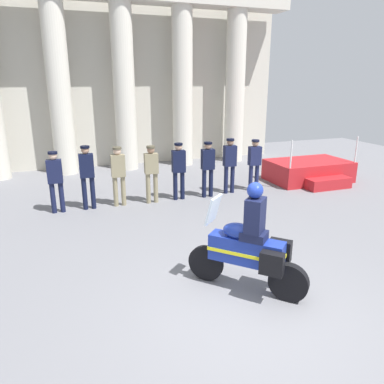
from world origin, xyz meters
The scene contains 12 objects.
ground_plane centered at (0.00, 0.00, 0.00)m, with size 28.00×28.00×0.00m, color slate.
colonnade_backdrop centered at (0.02, 10.77, 3.79)m, with size 13.52×1.66×7.40m.
reviewing_stand centered at (5.67, 6.15, 0.34)m, with size 2.75×2.20×1.61m.
officer_in_row_0 centered at (-2.68, 5.72, 0.97)m, with size 0.39×0.24×1.65m.
officer_in_row_1 centered at (-1.87, 5.73, 1.04)m, with size 0.39×0.24×1.75m.
officer_in_row_2 centered at (-1.03, 5.73, 0.99)m, with size 0.39×0.24×1.67m.
officer_in_row_3 centered at (-0.11, 5.68, 0.98)m, with size 0.39×0.24×1.66m.
officer_in_row_4 centered at (0.71, 5.71, 0.99)m, with size 0.39×0.24×1.69m.
officer_in_row_5 centered at (1.60, 5.65, 0.99)m, with size 0.39×0.24×1.68m.
officer_in_row_6 centered at (2.40, 5.81, 1.01)m, with size 0.39×0.24×1.71m.
officer_in_row_7 centered at (3.27, 5.81, 0.97)m, with size 0.39×0.24×1.64m.
motorcycle_with_rider centered at (0.28, 0.55, 0.79)m, with size 1.53×1.60×1.90m.
Camera 1 is at (-2.49, -4.32, 3.41)m, focal length 34.64 mm.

